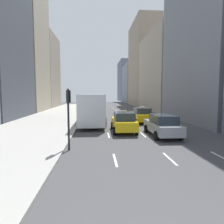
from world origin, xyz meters
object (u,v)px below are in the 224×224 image
(taxi_lead, at_px, (124,122))
(city_bus, at_px, (93,107))
(sedan_black_near, at_px, (162,125))
(traffic_light_pole, at_px, (68,109))
(taxi_second, at_px, (142,115))

(taxi_lead, height_order, city_bus, city_bus)
(sedan_black_near, distance_m, traffic_light_pole, 7.72)
(city_bus, relative_size, traffic_light_pole, 3.22)
(city_bus, bearing_deg, sedan_black_near, -53.96)
(sedan_black_near, bearing_deg, taxi_lead, 145.62)
(taxi_second, distance_m, sedan_black_near, 7.40)
(taxi_lead, distance_m, city_bus, 6.51)
(taxi_lead, height_order, sedan_black_near, taxi_lead)
(taxi_lead, height_order, traffic_light_pole, traffic_light_pole)
(sedan_black_near, bearing_deg, traffic_light_pole, -153.17)
(taxi_second, relative_size, sedan_black_near, 0.92)
(taxi_second, bearing_deg, taxi_lead, -117.03)
(traffic_light_pole, bearing_deg, city_bus, 84.16)
(taxi_lead, distance_m, sedan_black_near, 3.39)
(traffic_light_pole, bearing_deg, sedan_black_near, 26.83)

